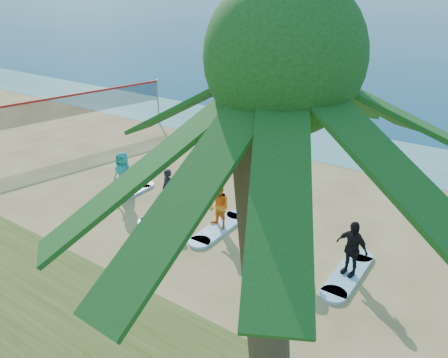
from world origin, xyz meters
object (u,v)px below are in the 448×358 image
Objects in this scene: student_1 at (168,190)px; surfboard_2 at (219,228)px; student_2 at (219,206)px; surfboard_4 at (348,274)px; student_3 at (279,224)px; student_4 at (352,248)px; palm_tree at (283,65)px; boat_offshore_a at (297,28)px; surfboard_0 at (126,195)px; student_0 at (123,173)px; volleyball_net at (82,104)px; surfboard_3 at (278,249)px; surfboard_1 at (169,210)px.

student_1 reaches higher than surfboard_2.
student_2 reaches higher than surfboard_4.
student_4 is (2.18, 0.00, -0.02)m from student_3.
palm_tree is at bearing -67.83° from student_4.
surfboard_4 is at bearing 0.00° from student_4.
student_2 is (29.13, -65.37, 0.85)m from boat_offshore_a.
student_1 is at bearing 0.00° from surfboard_0.
surfboard_4 is (8.72, 0.00, -0.88)m from student_0.
volleyball_net reaches higher than surfboard_3.
surfboard_3 is at bearing 0.00° from surfboard_2.
student_1 is 4.43m from surfboard_3.
student_1 is (0.00, 0.00, 0.79)m from surfboard_1.
surfboard_3 is at bearing 0.00° from surfboard_0.
surfboard_0 is 0.88m from student_0.
palm_tree is (16.04, -9.78, 4.79)m from volleyball_net.
student_2 is 2.33m from surfboard_3.
surfboard_4 is at bearing -12.61° from volleyball_net.
student_3 is at bearing 0.00° from surfboard_1.
student_2 is 0.69× the size of surfboard_4.
palm_tree reaches higher than surfboard_2.
student_1 is 6.59m from surfboard_4.
student_0 is at bearing 0.00° from surfboard_0.
student_3 reaches higher than surfboard_4.
volleyball_net is 4.03× the size of surfboard_4.
student_3 is (4.36, 0.00, 0.08)m from student_1.
surfboard_4 is (6.54, 0.00, 0.00)m from surfboard_1.
student_1 is 0.91× the size of student_3.
surfboard_4 is 1.36× the size of student_4.
surfboard_2 is 4.36m from surfboard_4.
boat_offshore_a is at bearing 106.52° from volleyball_net.
volleyball_net reaches higher than boat_offshore_a.
student_2 is at bearing 0.00° from surfboard_1.
boat_offshore_a reaches higher than surfboard_0.
student_1 is at bearing -5.71° from student_0.
student_1 is 2.18m from student_2.
surfboard_1 is at bearing 180.00° from surfboard_4.
palm_tree is 13.37m from surfboard_0.
surfboard_2 is at bearing 180.00° from surfboard_3.
volleyball_net reaches higher than student_2.
volleyball_net is at bearing 148.62° from palm_tree.
palm_tree is 11.46m from student_1.
surfboard_0 is 8.77m from student_4.
student_1 reaches higher than surfboard_0.
surfboard_0 is at bearing 0.00° from student_0.
surfboard_1 is 1.00× the size of surfboard_3.
student_1 is (8.56, -3.38, -1.07)m from volleyball_net.
volleyball_net reaches higher than student_4.
surfboard_3 is at bearing 180.00° from surfboard_4.
boat_offshore_a is 5.19× the size of student_4.
volleyball_net is at bearing 173.83° from student_1.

